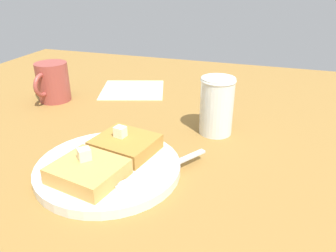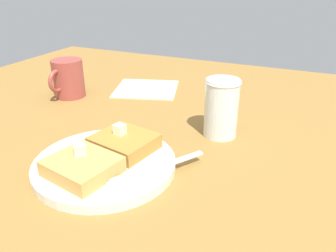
{
  "view_description": "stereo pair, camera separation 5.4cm",
  "coord_description": "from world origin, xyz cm",
  "px_view_note": "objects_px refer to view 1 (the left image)",
  "views": [
    {
      "loc": [
        43.68,
        21.34,
        29.42
      ],
      "look_at": [
        -2.43,
        6.46,
        6.37
      ],
      "focal_mm": 35.0,
      "sensor_mm": 36.0,
      "label": 1
    },
    {
      "loc": [
        41.75,
        26.34,
        29.42
      ],
      "look_at": [
        -2.43,
        6.46,
        6.37
      ],
      "focal_mm": 35.0,
      "sensor_mm": 36.0,
      "label": 2
    }
  ],
  "objects_px": {
    "fork": "(158,171)",
    "napkin": "(133,90)",
    "coffee_mug": "(53,82)",
    "syrup_jar": "(217,108)",
    "plate": "(109,167)"
  },
  "relations": [
    {
      "from": "fork",
      "to": "coffee_mug",
      "type": "bearing_deg",
      "value": -124.34
    },
    {
      "from": "plate",
      "to": "napkin",
      "type": "height_order",
      "value": "plate"
    },
    {
      "from": "plate",
      "to": "syrup_jar",
      "type": "relative_size",
      "value": 2.04
    },
    {
      "from": "plate",
      "to": "coffee_mug",
      "type": "bearing_deg",
      "value": -131.93
    },
    {
      "from": "fork",
      "to": "coffee_mug",
      "type": "height_order",
      "value": "coffee_mug"
    },
    {
      "from": "plate",
      "to": "napkin",
      "type": "relative_size",
      "value": 1.41
    },
    {
      "from": "fork",
      "to": "napkin",
      "type": "bearing_deg",
      "value": -151.19
    },
    {
      "from": "syrup_jar",
      "to": "napkin",
      "type": "height_order",
      "value": "syrup_jar"
    },
    {
      "from": "fork",
      "to": "syrup_jar",
      "type": "xyz_separation_m",
      "value": [
        -0.18,
        0.05,
        0.03
      ]
    },
    {
      "from": "coffee_mug",
      "to": "plate",
      "type": "bearing_deg",
      "value": 48.07
    },
    {
      "from": "plate",
      "to": "fork",
      "type": "bearing_deg",
      "value": 92.19
    },
    {
      "from": "fork",
      "to": "coffee_mug",
      "type": "distance_m",
      "value": 0.41
    },
    {
      "from": "napkin",
      "to": "coffee_mug",
      "type": "distance_m",
      "value": 0.19
    },
    {
      "from": "plate",
      "to": "fork",
      "type": "relative_size",
      "value": 1.52
    },
    {
      "from": "syrup_jar",
      "to": "plate",
      "type": "bearing_deg",
      "value": -34.82
    }
  ]
}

